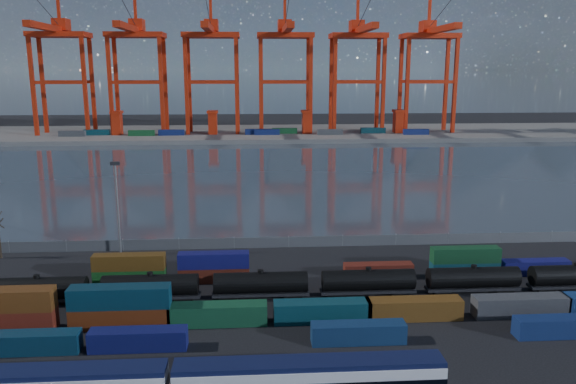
{
  "coord_description": "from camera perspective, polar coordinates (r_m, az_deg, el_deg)",
  "views": [
    {
      "loc": [
        -6.53,
        -70.57,
        31.93
      ],
      "look_at": [
        0.0,
        30.0,
        10.0
      ],
      "focal_mm": 35.0,
      "sensor_mm": 36.0,
      "label": 1
    }
  ],
  "objects": [
    {
      "name": "harbor_water",
      "position": [
        178.57,
        -1.56,
        1.97
      ],
      "size": [
        700.0,
        700.0,
        0.0
      ],
      "primitive_type": "plane",
      "color": "#303B46",
      "rests_on": "ground"
    },
    {
      "name": "distant_mountains",
      "position": [
        1682.59,
        -1.4,
        18.7
      ],
      "size": [
        2470.0,
        1100.0,
        520.0
      ],
      "color": "#1E2630",
      "rests_on": "ground"
    },
    {
      "name": "straddle_carriers",
      "position": [
        271.67,
        -2.87,
        7.17
      ],
      "size": [
        140.0,
        7.0,
        11.1
      ],
      "color": "red",
      "rests_on": "far_quay"
    },
    {
      "name": "quay_containers",
      "position": [
        267.61,
        -4.68,
        6.1
      ],
      "size": [
        172.58,
        10.99,
        2.6
      ],
      "color": "navy",
      "rests_on": "far_quay"
    },
    {
      "name": "ground",
      "position": [
        77.73,
        1.47,
        -11.98
      ],
      "size": [
        700.0,
        700.0,
        0.0
      ],
      "primitive_type": "plane",
      "color": "black",
      "rests_on": "ground"
    },
    {
      "name": "tanker_string",
      "position": [
        81.53,
        2.74,
        -9.18
      ],
      "size": [
        122.32,
        2.97,
        4.25
      ],
      "color": "black",
      "rests_on": "ground"
    },
    {
      "name": "container_row_north",
      "position": [
        87.57,
        -1.02,
        -7.79
      ],
      "size": [
        140.38,
        2.2,
        4.68
      ],
      "color": "#0F1A4F",
      "rests_on": "ground"
    },
    {
      "name": "yard_light_mast",
      "position": [
        101.93,
        -16.93,
        -1.1
      ],
      "size": [
        1.6,
        0.4,
        16.6
      ],
      "color": "slate",
      "rests_on": "ground"
    },
    {
      "name": "far_quay",
      "position": [
        282.35,
        -2.38,
        5.98
      ],
      "size": [
        700.0,
        70.0,
        2.0
      ],
      "primitive_type": "cube",
      "color": "#514F4C",
      "rests_on": "ground"
    },
    {
      "name": "waterfront_fence",
      "position": [
        103.52,
        0.07,
        -5.11
      ],
      "size": [
        160.12,
        0.12,
        2.2
      ],
      "color": "#595B5E",
      "rests_on": "ground"
    },
    {
      "name": "container_row_south",
      "position": [
        68.73,
        3.66,
        -13.72
      ],
      "size": [
        139.02,
        2.3,
        4.9
      ],
      "color": "#393B3E",
      "rests_on": "ground"
    },
    {
      "name": "gantry_cranes",
      "position": [
        273.94,
        -4.04,
        14.46
      ],
      "size": [
        201.67,
        51.2,
        69.34
      ],
      "color": "red",
      "rests_on": "ground"
    },
    {
      "name": "container_row_mid",
      "position": [
        73.66,
        -4.13,
        -11.78
      ],
      "size": [
        141.6,
        2.56,
        5.45
      ],
      "color": "#404246",
      "rests_on": "ground"
    }
  ]
}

